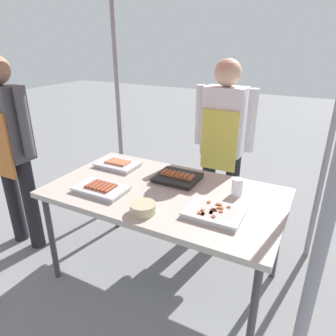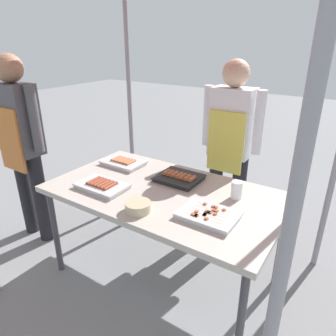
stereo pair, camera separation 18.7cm
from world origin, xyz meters
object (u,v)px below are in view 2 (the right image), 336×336
at_px(tray_meat_skewers, 208,215).
at_px(vendor_woman, 230,140).
at_px(condiment_bowl, 138,207).
at_px(tray_grilled_sausages, 179,178).
at_px(tray_pork_links, 123,162).
at_px(tray_spring_rolls, 102,185).
at_px(drink_cup_near_edge, 237,190).
at_px(customer_nearby, 21,137).
at_px(stall_table, 164,197).

height_order(tray_meat_skewers, vendor_woman, vendor_woman).
distance_m(tray_meat_skewers, condiment_bowl, 0.42).
xyz_separation_m(tray_grilled_sausages, tray_pork_links, (-0.54, 0.01, -0.00)).
xyz_separation_m(tray_grilled_sausages, vendor_woman, (0.15, 0.58, 0.16)).
distance_m(tray_spring_rolls, drink_cup_near_edge, 0.92).
bearing_deg(drink_cup_near_edge, tray_pork_links, 177.92).
bearing_deg(vendor_woman, tray_grilled_sausages, 75.51).
bearing_deg(customer_nearby, vendor_woman, 33.55).
bearing_deg(drink_cup_near_edge, tray_spring_rolls, -155.78).
bearing_deg(stall_table, tray_spring_rolls, -151.40).
bearing_deg(tray_grilled_sausages, vendor_woman, 75.51).
xyz_separation_m(tray_meat_skewers, customer_nearby, (-1.71, -0.04, 0.19)).
height_order(tray_meat_skewers, condiment_bowl, condiment_bowl).
xyz_separation_m(tray_pork_links, drink_cup_near_edge, (1.00, -0.04, 0.04)).
bearing_deg(condiment_bowl, vendor_woman, 83.43).
bearing_deg(tray_meat_skewers, tray_pork_links, 159.95).
distance_m(tray_pork_links, customer_nearby, 0.88).
relative_size(tray_grilled_sausages, condiment_bowl, 2.00).
relative_size(drink_cup_near_edge, customer_nearby, 0.07).
xyz_separation_m(tray_grilled_sausages, drink_cup_near_edge, (0.46, -0.03, 0.04)).
xyz_separation_m(tray_meat_skewers, vendor_woman, (-0.26, 0.92, 0.16)).
relative_size(tray_meat_skewers, tray_pork_links, 0.99).
distance_m(stall_table, condiment_bowl, 0.32).
xyz_separation_m(tray_meat_skewers, tray_pork_links, (-0.95, 0.35, 0.00)).
xyz_separation_m(drink_cup_near_edge, vendor_woman, (-0.31, 0.61, 0.12)).
height_order(tray_grilled_sausages, vendor_woman, vendor_woman).
bearing_deg(tray_pork_links, tray_meat_skewers, -20.05).
relative_size(tray_spring_rolls, condiment_bowl, 2.27).
relative_size(tray_grilled_sausages, customer_nearby, 0.20).
height_order(drink_cup_near_edge, customer_nearby, customer_nearby).
distance_m(tray_pork_links, drink_cup_near_edge, 1.00).
bearing_deg(tray_grilled_sausages, stall_table, -89.23).
distance_m(stall_table, customer_nearby, 1.34).
bearing_deg(tray_grilled_sausages, condiment_bowl, -87.28).
bearing_deg(drink_cup_near_edge, condiment_bowl, -132.06).
relative_size(stall_table, drink_cup_near_edge, 13.52).
bearing_deg(tray_pork_links, vendor_woman, 39.65).
xyz_separation_m(stall_table, tray_meat_skewers, (0.41, -0.14, 0.07)).
bearing_deg(condiment_bowl, tray_grilled_sausages, 92.72).
relative_size(tray_spring_rolls, vendor_woman, 0.23).
xyz_separation_m(stall_table, customer_nearby, (-1.30, -0.19, 0.26)).
xyz_separation_m(tray_grilled_sausages, tray_meat_skewers, (0.41, -0.34, -0.00)).
relative_size(tray_pork_links, vendor_woman, 0.22).
height_order(tray_grilled_sausages, customer_nearby, customer_nearby).
distance_m(tray_spring_rolls, customer_nearby, 0.94).
xyz_separation_m(condiment_bowl, customer_nearby, (-1.33, 0.13, 0.18)).
xyz_separation_m(stall_table, drink_cup_near_edge, (0.46, 0.17, 0.11)).
relative_size(tray_grilled_sausages, tray_spring_rolls, 0.88).
bearing_deg(tray_meat_skewers, vendor_woman, 105.92).
distance_m(tray_grilled_sausages, tray_pork_links, 0.54).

